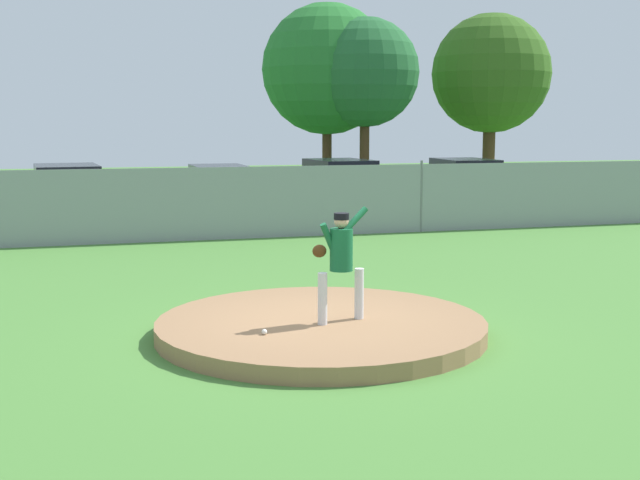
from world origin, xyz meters
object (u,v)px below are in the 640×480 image
object	(u,v)px
parked_car_silver	(68,197)
parked_car_red	(220,193)
parked_car_navy	(339,189)
parked_car_slate	(464,186)
baseball	(264,332)
pitcher_youth	(340,255)

from	to	relation	value
parked_car_silver	parked_car_red	bearing A→B (deg)	7.91
parked_car_navy	parked_car_slate	bearing A→B (deg)	2.25
parked_car_slate	parked_car_navy	bearing A→B (deg)	-177.75
parked_car_slate	parked_car_navy	size ratio (longest dim) A/B	1.00
baseball	parked_car_silver	distance (m)	15.02
parked_car_silver	parked_car_red	world-z (taller)	parked_car_silver
pitcher_youth	parked_car_silver	xyz separation A→B (m)	(-3.83, 14.35, -0.33)
pitcher_youth	parked_car_slate	distance (m)	17.49
baseball	parked_car_silver	size ratio (longest dim) A/B	0.02
parked_car_red	parked_car_navy	bearing A→B (deg)	-3.77
parked_car_red	pitcher_youth	bearing A→B (deg)	-92.81
pitcher_youth	parked_car_navy	bearing A→B (deg)	72.64
parked_car_navy	pitcher_youth	bearing A→B (deg)	-107.36
parked_car_silver	pitcher_youth	bearing A→B (deg)	-75.04
parked_car_slate	parked_car_navy	world-z (taller)	parked_car_navy
baseball	parked_car_navy	world-z (taller)	parked_car_navy
parked_car_slate	baseball	bearing A→B (deg)	-123.93
parked_car_navy	parked_car_silver	distance (m)	8.45
pitcher_youth	parked_car_red	world-z (taller)	pitcher_youth
parked_car_silver	parked_car_navy	bearing A→B (deg)	2.58
parked_car_slate	pitcher_youth	bearing A→B (deg)	-121.50
parked_car_navy	parked_car_red	world-z (taller)	parked_car_navy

